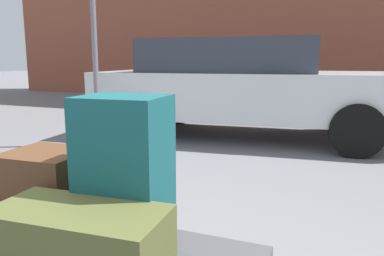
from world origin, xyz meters
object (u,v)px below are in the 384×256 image
object	(u,v)px
no_parking_sign	(94,27)
suitcase_teal_stacked_top	(125,180)
suitcase_tan_front_right	(51,213)
duffel_bag_olive_rear_right	(80,252)
duffel_bag_brown_topmost_pile	(48,172)
parked_car	(243,86)

from	to	relation	value
no_parking_sign	suitcase_teal_stacked_top	bearing A→B (deg)	-52.28
suitcase_tan_front_right	duffel_bag_olive_rear_right	xyz separation A→B (m)	(0.42, -0.32, 0.05)
duffel_bag_brown_topmost_pile	no_parking_sign	xyz separation A→B (m)	(-1.83, 2.89, 0.91)
duffel_bag_brown_topmost_pile	no_parking_sign	size ratio (longest dim) A/B	0.14
duffel_bag_olive_rear_right	no_parking_sign	distance (m)	4.06
suitcase_tan_front_right	no_parking_sign	bearing A→B (deg)	114.93
suitcase_tan_front_right	suitcase_teal_stacked_top	size ratio (longest dim) A/B	0.72
suitcase_teal_stacked_top	suitcase_tan_front_right	bearing A→B (deg)	168.45
duffel_bag_olive_rear_right	duffel_bag_brown_topmost_pile	bearing A→B (deg)	138.97
suitcase_tan_front_right	suitcase_teal_stacked_top	distance (m)	0.50
suitcase_teal_stacked_top	duffel_bag_olive_rear_right	bearing A→B (deg)	-98.61
duffel_bag_olive_rear_right	suitcase_teal_stacked_top	distance (m)	0.32
parked_car	no_parking_sign	distance (m)	2.24
duffel_bag_olive_rear_right	parked_car	size ratio (longest dim) A/B	0.13
suitcase_tan_front_right	no_parking_sign	xyz separation A→B (m)	(-1.83, 2.89, 1.11)
parked_car	duffel_bag_olive_rear_right	bearing A→B (deg)	-82.21
duffel_bag_olive_rear_right	suitcase_teal_stacked_top	bearing A→B (deg)	82.26
suitcase_tan_front_right	parked_car	bearing A→B (deg)	85.20
suitcase_teal_stacked_top	duffel_bag_brown_topmost_pile	xyz separation A→B (m)	(-0.44, 0.05, -0.03)
parked_car	no_parking_sign	size ratio (longest dim) A/B	1.78
suitcase_tan_front_right	parked_car	xyz separation A→B (m)	(-0.20, 4.20, 0.32)
duffel_bag_olive_rear_right	parked_car	world-z (taller)	parked_car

